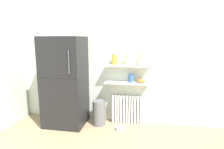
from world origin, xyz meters
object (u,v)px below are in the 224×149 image
at_px(refrigerator, 65,82).
at_px(radiator, 127,109).
at_px(storage_jar_0, 115,59).
at_px(storage_jar_2, 140,60).
at_px(trash_bin, 99,113).
at_px(storage_jar_1, 128,60).
at_px(pet_food_bowl, 120,128).
at_px(shelf_bowl, 141,81).
at_px(vase, 131,78).

distance_m(refrigerator, radiator, 1.35).
relative_size(storage_jar_0, storage_jar_2, 0.97).
relative_size(storage_jar_2, trash_bin, 0.44).
relative_size(refrigerator, storage_jar_1, 8.24).
relative_size(storage_jar_0, storage_jar_1, 1.00).
relative_size(radiator, pet_food_bowl, 3.19).
distance_m(radiator, storage_jar_0, 1.04).
distance_m(refrigerator, storage_jar_0, 1.06).
bearing_deg(storage_jar_2, shelf_bowl, 0.00).
bearing_deg(pet_food_bowl, refrigerator, 176.12).
bearing_deg(radiator, shelf_bowl, -6.31).
relative_size(vase, shelf_bowl, 1.06).
bearing_deg(vase, trash_bin, -165.31).
height_order(storage_jar_2, pet_food_bowl, storage_jar_2).
height_order(radiator, storage_jar_1, storage_jar_1).
relative_size(storage_jar_1, storage_jar_2, 0.97).
distance_m(storage_jar_0, pet_food_bowl, 1.31).
height_order(refrigerator, storage_jar_0, refrigerator).
bearing_deg(storage_jar_2, storage_jar_1, 180.00).
bearing_deg(radiator, pet_food_bowl, -105.19).
bearing_deg(trash_bin, pet_food_bowl, -16.85).
relative_size(storage_jar_1, vase, 1.25).
bearing_deg(vase, storage_jar_0, 180.00).
xyz_separation_m(radiator, shelf_bowl, (0.27, -0.03, 0.61)).
height_order(radiator, trash_bin, radiator).
bearing_deg(storage_jar_1, shelf_bowl, 0.00).
bearing_deg(storage_jar_0, radiator, 7.04).
bearing_deg(storage_jar_0, shelf_bowl, 0.00).
distance_m(radiator, pet_food_bowl, 0.42).
height_order(trash_bin, pet_food_bowl, trash_bin).
height_order(refrigerator, pet_food_bowl, refrigerator).
height_order(storage_jar_0, pet_food_bowl, storage_jar_0).
xyz_separation_m(refrigerator, storage_jar_2, (1.43, 0.22, 0.43)).
bearing_deg(storage_jar_1, trash_bin, -163.43).
bearing_deg(storage_jar_1, pet_food_bowl, -106.66).
bearing_deg(radiator, storage_jar_0, -172.96).
relative_size(storage_jar_0, shelf_bowl, 1.33).
bearing_deg(pet_food_bowl, trash_bin, 163.15).
distance_m(refrigerator, storage_jar_1, 1.28).
bearing_deg(storage_jar_1, vase, 0.00).
height_order(vase, trash_bin, vase).
relative_size(vase, trash_bin, 0.34).
bearing_deg(refrigerator, vase, 9.86).
height_order(vase, pet_food_bowl, vase).
distance_m(refrigerator, shelf_bowl, 1.48).
distance_m(shelf_bowl, trash_bin, 1.04).
bearing_deg(radiator, vase, -22.63).
distance_m(storage_jar_1, storage_jar_2, 0.24).
xyz_separation_m(radiator, storage_jar_1, (0.00, -0.03, 1.01)).
xyz_separation_m(storage_jar_0, pet_food_bowl, (0.15, -0.29, -1.27)).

